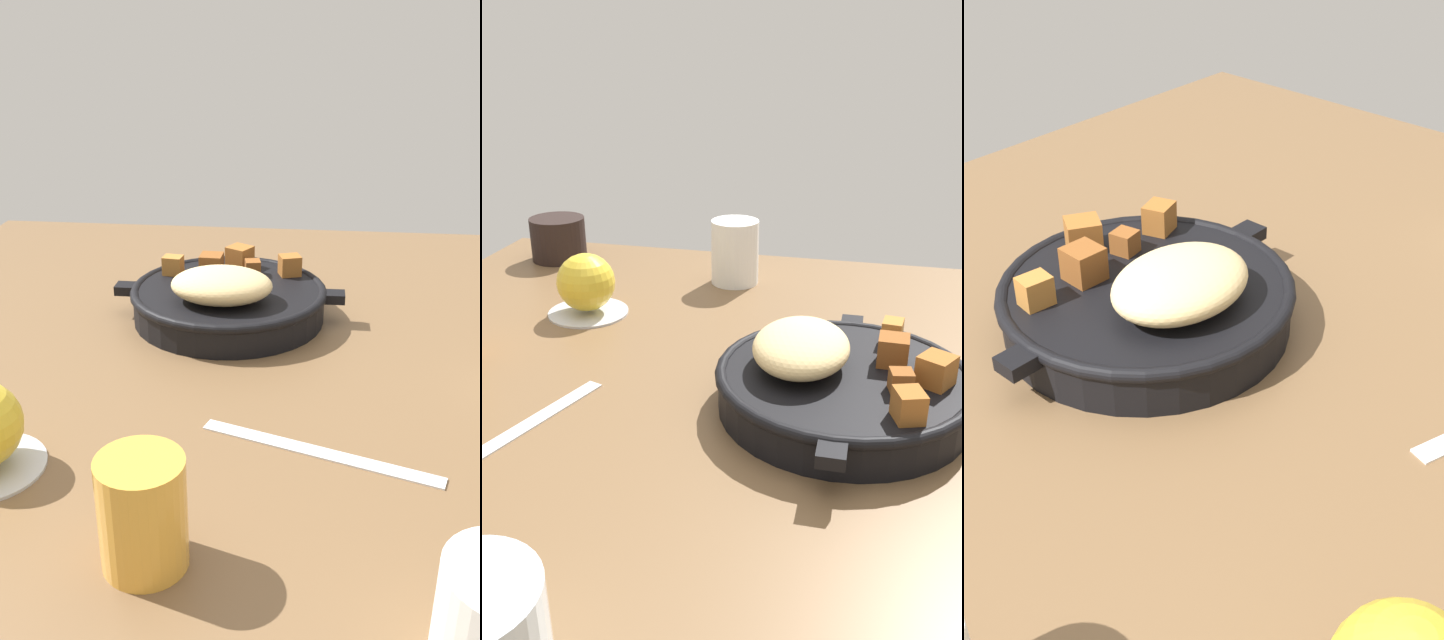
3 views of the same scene
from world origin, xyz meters
TOP-DOWN VIEW (x-y plane):
  - ground_plane at (0.00, 0.00)cm, footprint 104.23×101.50cm
  - cast_iron_skillet at (4.87, -9.40)cm, footprint 29.27×24.93cm
  - saucer_plate at (21.79, 24.46)cm, footprint 10.47×10.47cm
  - red_apple at (21.79, 24.46)cm, footprint 7.53×7.53cm
  - butter_knife at (-6.78, 19.16)cm, footprint 21.71×8.50cm
  - coffee_mug_dark at (42.40, 38.57)cm, footprint 8.75×8.75cm
  - white_creamer_pitcher at (38.07, 8.31)cm, footprint 6.88×6.88cm

SIDE VIEW (x-z plane):
  - ground_plane at x=0.00cm, z-range -2.40..0.00cm
  - butter_knife at x=-6.78cm, z-range 0.00..0.36cm
  - saucer_plate at x=21.79cm, z-range 0.00..0.60cm
  - cast_iron_skillet at x=4.87cm, z-range -1.10..7.05cm
  - coffee_mug_dark at x=42.40cm, z-range 0.00..6.85cm
  - red_apple at x=21.79cm, z-range 0.60..8.13cm
  - white_creamer_pitcher at x=38.07cm, z-range 0.00..9.36cm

